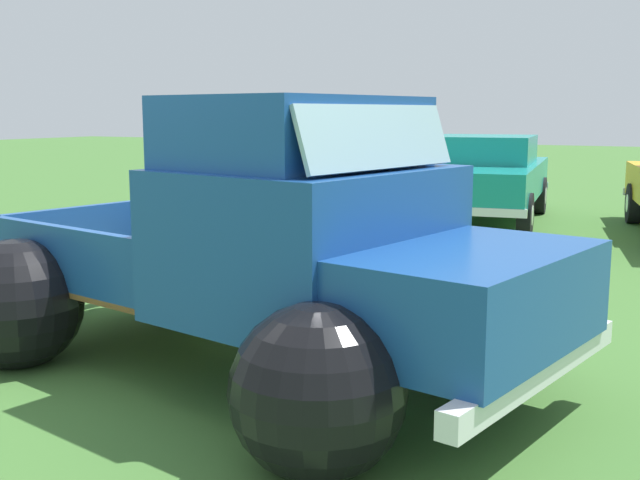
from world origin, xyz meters
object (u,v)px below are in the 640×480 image
at_px(vintage_pickup_truck, 279,272).
at_px(lane_cone_0, 83,252).
at_px(spectator_0, 402,202).
at_px(show_car_0, 481,175).

height_order(vintage_pickup_truck, lane_cone_0, vintage_pickup_truck).
xyz_separation_m(spectator_0, lane_cone_0, (-3.42, -0.79, -0.65)).
xyz_separation_m(vintage_pickup_truck, lane_cone_0, (-3.55, 1.76, -0.45)).
relative_size(vintage_pickup_truck, spectator_0, 2.91).
bearing_deg(vintage_pickup_truck, show_car_0, 107.82).
bearing_deg(lane_cone_0, show_car_0, 68.63).
relative_size(show_car_0, lane_cone_0, 7.53).
height_order(show_car_0, lane_cone_0, show_car_0).
bearing_deg(spectator_0, show_car_0, -108.89).
height_order(vintage_pickup_truck, spectator_0, vintage_pickup_truck).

